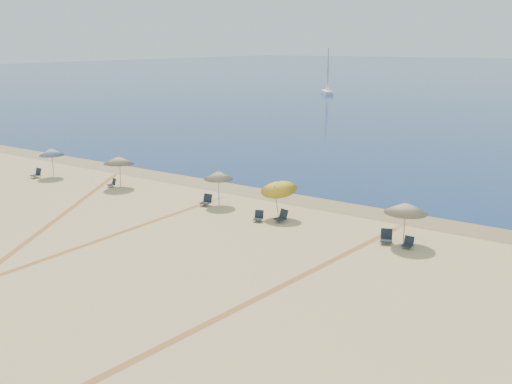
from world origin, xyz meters
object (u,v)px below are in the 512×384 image
umbrella_4 (406,208)px  chair_0 (37,173)px  chair_1 (112,183)px  chair_4 (282,216)px  umbrella_1 (119,160)px  chair_3 (259,216)px  chair_5 (386,237)px  chair_6 (408,243)px  sailboat_0 (328,80)px  umbrella_2 (218,175)px  umbrella_3 (278,186)px  umbrella_0 (51,152)px  chair_2 (207,200)px

umbrella_4 → chair_0: 28.81m
chair_1 → chair_4: size_ratio=0.84×
umbrella_1 → chair_3: (12.82, -1.21, -1.70)m
umbrella_1 → umbrella_4: bearing=-0.4°
chair_5 → chair_6: 1.21m
chair_1 → chair_4: (14.49, -0.24, 0.06)m
umbrella_1 → chair_1: umbrella_1 is taller
chair_4 → chair_5: size_ratio=0.98×
umbrella_1 → sailboat_0: (-20.42, 77.06, 0.84)m
chair_3 → sailboat_0: 85.07m
umbrella_2 → chair_3: umbrella_2 is taller
umbrella_3 → chair_6: 8.49m
umbrella_2 → chair_1: (-9.23, -0.64, -1.69)m
umbrella_3 → chair_6: bearing=-6.1°
chair_1 → chair_5: chair_5 is taller
umbrella_2 → chair_6: 12.98m
umbrella_0 → chair_3: bearing=-1.6°
chair_3 → chair_4: bearing=6.9°
umbrella_1 → chair_5: 20.49m
umbrella_2 → umbrella_0: bearing=-176.5°
umbrella_3 → chair_3: 2.22m
umbrella_2 → chair_5: 11.78m
umbrella_3 → chair_5: 7.30m
chair_3 → sailboat_0: sailboat_0 is taller
umbrella_4 → sailboat_0: 87.70m
chair_5 → umbrella_1: bearing=158.8°
chair_0 → sailboat_0: sailboat_0 is taller
umbrella_3 → chair_4: size_ratio=2.95×
chair_0 → chair_5: chair_0 is taller
chair_2 → chair_3: size_ratio=1.03×
umbrella_2 → umbrella_3: umbrella_3 is taller
chair_2 → sailboat_0: 82.55m
umbrella_3 → chair_1: bearing=-177.8°
chair_5 → chair_6: chair_5 is taller
umbrella_3 → chair_5: bearing=-6.3°
umbrella_1 → chair_1: size_ratio=3.25×
umbrella_1 → umbrella_2: size_ratio=1.01×
umbrella_1 → umbrella_4: 21.18m
umbrella_3 → umbrella_2: bearing=178.6°
chair_2 → chair_0: bearing=177.6°
chair_6 → chair_4: bearing=179.6°
umbrella_3 → chair_5: size_ratio=2.90×
umbrella_4 → chair_4: (-7.14, -0.45, -1.61)m
umbrella_1 → umbrella_2: bearing=1.9°
chair_6 → chair_3: bearing=-176.3°
umbrella_0 → sailboat_0: size_ratio=0.25×
chair_4 → sailboat_0: (-34.46, 77.65, 2.49)m
umbrella_3 → chair_3: bearing=-110.6°
chair_2 → umbrella_1: bearing=170.8°
chair_2 → sailboat_0: (-28.66, 77.38, 2.49)m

